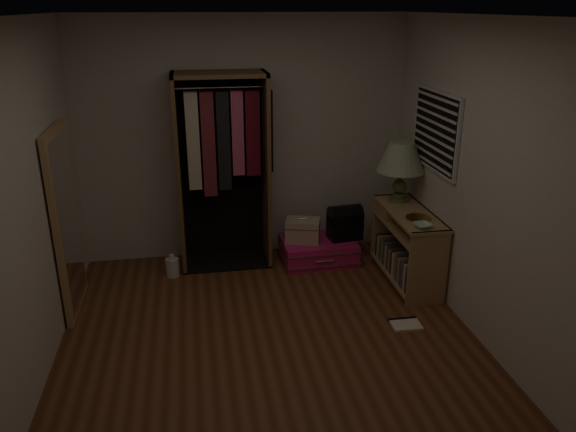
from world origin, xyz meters
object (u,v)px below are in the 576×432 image
Objects in this scene: table_lamp at (401,158)px; white_jug at (172,267)px; black_bag at (345,221)px; pink_suitcase at (318,250)px; train_case at (303,230)px; open_wardrobe at (225,155)px; floor_mirror at (66,222)px; console_bookshelf at (406,243)px.

table_lamp is 2.62m from white_jug.
table_lamp reaches higher than black_bag.
pink_suitcase is 0.30m from train_case.
black_bag is (0.47, -0.01, 0.07)m from train_case.
train_case is at bearing 172.58° from black_bag.
open_wardrobe is 1.29m from white_jug.
floor_mirror is 2.63m from pink_suitcase.
open_wardrobe is at bearing 157.39° from console_bookshelf.
open_wardrobe is 4.83× the size of train_case.
train_case is (2.28, 0.60, -0.48)m from floor_mirror.
open_wardrobe is 8.53× the size of white_jug.
open_wardrobe is 2.47× the size of pink_suitcase.
floor_mirror is at bearing -152.56° from open_wardrobe.
train_case is at bearing 14.83° from floor_mirror.
white_jug is (-1.88, -0.10, -0.34)m from black_bag.
floor_mirror is (-1.48, -0.77, -0.36)m from open_wardrobe.
console_bookshelf is 3.27m from floor_mirror.
floor_mirror is 2.75× the size of table_lamp.
train_case is at bearing 4.46° from white_jug.
white_jug is at bearing 169.15° from console_bookshelf.
open_wardrobe reaches higher than table_lamp.
train_case is 0.69× the size of table_lamp.
console_bookshelf is 1.35× the size of pink_suitcase.
floor_mirror reaches higher than pink_suitcase.
train_case is 1.44m from white_jug.
train_case reaches higher than pink_suitcase.
white_jug is at bearing 176.21° from table_lamp.
console_bookshelf is 0.66× the size of floor_mirror.
pink_suitcase is at bearing -9.97° from open_wardrobe.
black_bag is (2.75, 0.60, -0.40)m from floor_mirror.
pink_suitcase is at bearing 161.52° from table_lamp.
pink_suitcase is 0.44m from black_bag.
white_jug is at bearing -177.50° from pink_suitcase.
train_case reaches higher than white_jug.
floor_mirror is 2.84m from black_bag.
table_lamp is (0.49, -0.26, 0.76)m from black_bag.
pink_suitcase is 1.34× the size of table_lamp.
floor_mirror reaches higher than black_bag.
open_wardrobe reaches higher than floor_mirror.
table_lamp is at bearing -34.63° from black_bag.
open_wardrobe is 1.81m from table_lamp.
table_lamp is (3.24, 0.34, 0.35)m from floor_mirror.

